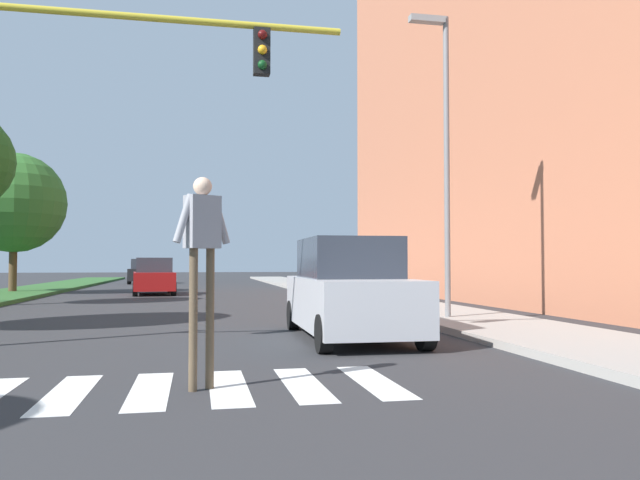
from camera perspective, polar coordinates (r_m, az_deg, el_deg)
ground_plane at (r=29.63m, az=-13.25°, el=-4.93°), size 140.00×140.00×0.00m
crosswalk at (r=7.68m, az=-18.83°, el=-13.09°), size 6.75×2.20×0.01m
tree_distant at (r=32.64m, az=-26.39°, el=3.09°), size 4.73×4.73×6.54m
apartment_block_right at (r=28.68m, az=26.63°, el=14.74°), size 14.48×30.53×19.38m
sidewalk_right at (r=28.39m, az=2.11°, el=-4.96°), size 3.00×64.00×0.15m
street_lamp_right at (r=15.87m, az=11.29°, el=9.24°), size 1.02×0.24×7.50m
pedestrian_performer at (r=7.37m, az=-10.82°, el=-0.67°), size 0.70×0.43×2.49m
suv_crossing at (r=12.20m, az=2.73°, el=-4.70°), size 2.04×4.63×1.97m
sedan_midblock at (r=30.03m, az=-15.09°, el=-3.36°), size 2.22×4.30×1.72m
sedan_distant at (r=45.98m, az=-15.91°, el=-2.87°), size 1.97×4.34×1.76m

